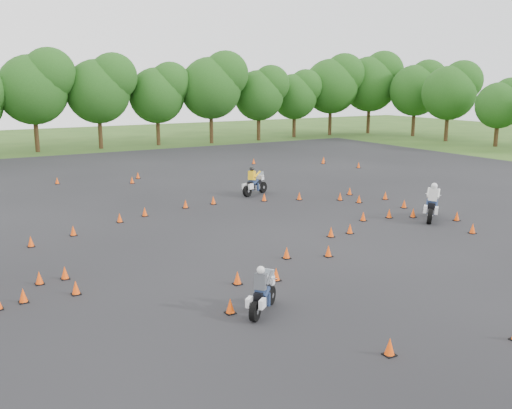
{
  "coord_description": "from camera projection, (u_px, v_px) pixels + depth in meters",
  "views": [
    {
      "loc": [
        -13.22,
        -18.55,
        6.89
      ],
      "look_at": [
        0.0,
        4.0,
        1.2
      ],
      "focal_mm": 40.0,
      "sensor_mm": 36.0,
      "label": 1
    }
  ],
  "objects": [
    {
      "name": "treeline",
      "position": [
        119.0,
        104.0,
        53.72
      ],
      "size": [
        87.38,
        32.42,
        11.21
      ],
      "color": "#1D4914",
      "rests_on": "ground"
    },
    {
      "name": "ground",
      "position": [
        305.0,
        250.0,
        23.64
      ],
      "size": [
        140.0,
        140.0,
        0.0
      ],
      "primitive_type": "plane",
      "color": "#2D5119",
      "rests_on": "ground"
    },
    {
      "name": "rider_yellow",
      "position": [
        255.0,
        181.0,
        34.98
      ],
      "size": [
        2.37,
        1.55,
        1.76
      ],
      "primitive_type": null,
      "rotation": [
        0.0,
        0.0,
        0.41
      ],
      "color": "yellow",
      "rests_on": "ground"
    },
    {
      "name": "rider_grey",
      "position": [
        263.0,
        289.0,
        17.17
      ],
      "size": [
        1.9,
        1.71,
        1.52
      ],
      "primitive_type": null,
      "rotation": [
        0.0,
        0.0,
        0.68
      ],
      "color": "#44464C",
      "rests_on": "ground"
    },
    {
      "name": "asphalt_pad",
      "position": [
        236.0,
        220.0,
        28.69
      ],
      "size": [
        62.0,
        62.0,
        0.0
      ],
      "primitive_type": "plane",
      "color": "black",
      "rests_on": "ground"
    },
    {
      "name": "traffic_cones",
      "position": [
        239.0,
        218.0,
        28.25
      ],
      "size": [
        36.4,
        32.78,
        0.45
      ],
      "color": "#FF4D0A",
      "rests_on": "asphalt_pad"
    },
    {
      "name": "rider_white",
      "position": [
        431.0,
        201.0,
        28.65
      ],
      "size": [
        2.39,
        2.21,
        1.93
      ],
      "primitive_type": null,
      "rotation": [
        0.0,
        0.0,
        0.71
      ],
      "color": "beige",
      "rests_on": "ground"
    }
  ]
}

